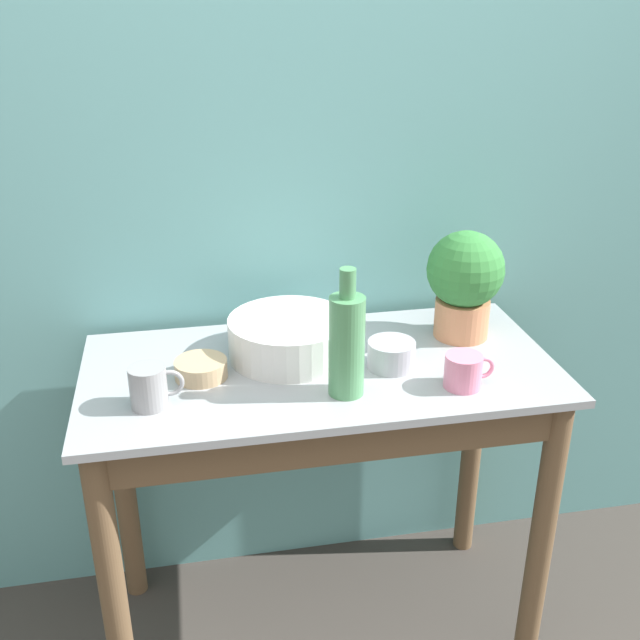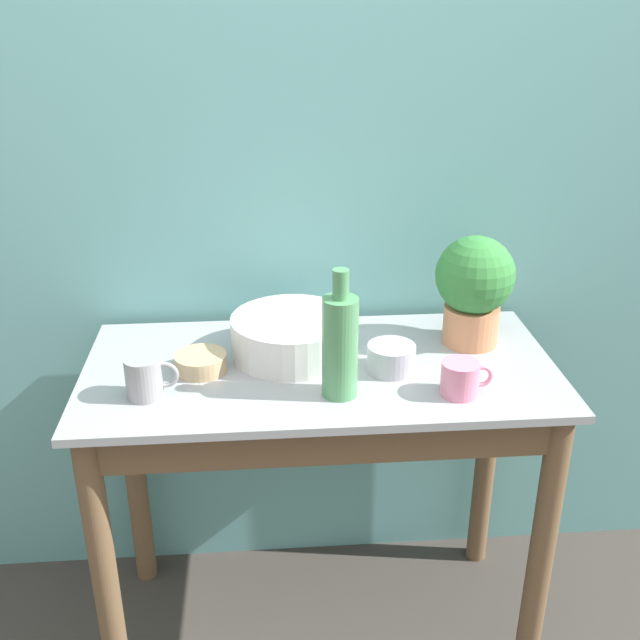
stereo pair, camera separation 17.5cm
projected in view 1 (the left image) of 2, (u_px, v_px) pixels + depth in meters
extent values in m
cube|color=#609E9E|center=(296.00, 181.00, 1.95)|extent=(6.00, 0.05, 2.40)
cylinder|color=brown|center=(114.00, 599.00, 1.68)|extent=(0.06, 0.06, 0.81)
cylinder|color=brown|center=(541.00, 540.00, 1.86)|extent=(0.06, 0.06, 0.81)
cylinder|color=brown|center=(123.00, 478.00, 2.10)|extent=(0.06, 0.06, 0.81)
cylinder|color=brown|center=(473.00, 439.00, 2.28)|extent=(0.06, 0.06, 0.81)
cube|color=brown|center=(340.00, 442.00, 1.63)|extent=(1.04, 0.02, 0.10)
cube|color=#93999E|center=(320.00, 369.00, 1.81)|extent=(1.14, 0.56, 0.02)
cylinder|color=tan|center=(461.00, 318.00, 1.94)|extent=(0.14, 0.14, 0.10)
sphere|color=#337A38|center=(466.00, 269.00, 1.88)|extent=(0.20, 0.20, 0.20)
cylinder|color=silver|center=(289.00, 337.00, 1.83)|extent=(0.30, 0.30, 0.10)
cylinder|color=#4C8C59|center=(347.00, 346.00, 1.64)|extent=(0.08, 0.08, 0.23)
cylinder|color=#4C8C59|center=(348.00, 283.00, 1.58)|extent=(0.04, 0.04, 0.07)
cylinder|color=gray|center=(148.00, 387.00, 1.61)|extent=(0.08, 0.08, 0.09)
torus|color=gray|center=(170.00, 383.00, 1.62)|extent=(0.06, 0.01, 0.06)
cylinder|color=pink|center=(463.00, 371.00, 1.69)|extent=(0.09, 0.09, 0.08)
torus|color=pink|center=(483.00, 368.00, 1.70)|extent=(0.05, 0.01, 0.05)
cylinder|color=tan|center=(201.00, 369.00, 1.74)|extent=(0.12, 0.12, 0.04)
cylinder|color=#A8A8B2|center=(391.00, 354.00, 1.79)|extent=(0.11, 0.11, 0.07)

